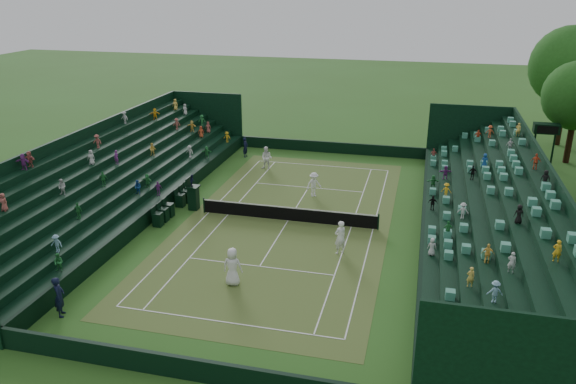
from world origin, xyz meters
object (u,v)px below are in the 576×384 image
umpire_chair (193,195)px  player_far_east (314,184)px  player_near_west (233,267)px  player_far_west (267,158)px  tennis_net (288,213)px  player_near_east (340,237)px

umpire_chair → player_far_east: size_ratio=1.39×
player_near_west → player_far_west: player_near_west is taller
player_near_west → player_far_west: size_ratio=1.07×
tennis_net → player_near_east: player_near_east is taller
umpire_chair → tennis_net: bearing=-3.2°
umpire_chair → player_near_east: size_ratio=1.25×
umpire_chair → player_far_east: bearing=30.6°
player_far_east → tennis_net: bearing=-136.7°
tennis_net → player_near_east: (3.97, -3.76, 0.47)m
player_near_east → player_near_west: bearing=3.8°
player_near_west → player_far_west: (-3.50, 18.48, -0.06)m
umpire_chair → player_near_east: 11.43m
umpire_chair → player_far_west: 9.87m
player_near_west → player_far_east: player_near_west is taller
player_near_west → player_far_west: 18.81m
tennis_net → player_near_east: 5.49m
player_near_east → player_far_west: (-8.24, 13.70, -0.05)m
umpire_chair → player_near_west: size_ratio=1.23×
player_far_east → player_near_west: bearing=-134.5°
player_far_west → player_far_east: (5.00, -5.18, -0.05)m
player_near_west → player_near_east: bearing=-137.6°
player_near_west → tennis_net: bearing=-98.0°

